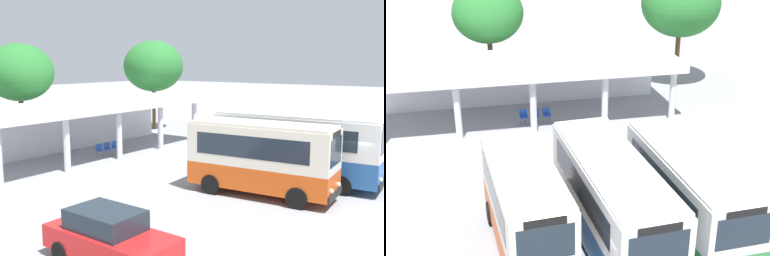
# 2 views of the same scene
# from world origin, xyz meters

# --- Properties ---
(ground_plane) EXTENTS (180.00, 180.00, 0.00)m
(ground_plane) POSITION_xyz_m (0.00, 0.00, 0.00)
(ground_plane) COLOR #939399
(city_bus_nearest_orange) EXTENTS (2.59, 6.65, 3.27)m
(city_bus_nearest_orange) POSITION_xyz_m (-3.14, 2.89, 1.80)
(city_bus_nearest_orange) COLOR black
(city_bus_nearest_orange) RESTS_ON ground
(city_bus_second_in_row) EXTENTS (2.74, 8.21, 3.38)m
(city_bus_second_in_row) POSITION_xyz_m (-0.14, 2.49, 1.87)
(city_bus_second_in_row) COLOR black
(city_bus_second_in_row) RESTS_ON ground
(city_bus_middle_cream) EXTENTS (2.64, 7.34, 3.22)m
(city_bus_middle_cream) POSITION_xyz_m (2.85, 2.58, 1.78)
(city_bus_middle_cream) COLOR black
(city_bus_middle_cream) RESTS_ON ground
(parked_car_flank) EXTENTS (1.91, 4.22, 1.62)m
(parked_car_flank) POSITION_xyz_m (-11.89, 3.43, 0.83)
(parked_car_flank) COLOR black
(parked_car_flank) RESTS_ON ground
(terminal_canopy) EXTENTS (17.16, 5.57, 3.40)m
(terminal_canopy) POSITION_xyz_m (-1.37, 16.24, 2.63)
(terminal_canopy) COLOR silver
(terminal_canopy) RESTS_ON ground
(waiting_chair_end_by_column) EXTENTS (0.44, 0.44, 0.86)m
(waiting_chair_end_by_column) POSITION_xyz_m (-1.79, 14.63, 0.52)
(waiting_chair_end_by_column) COLOR slate
(waiting_chair_end_by_column) RESTS_ON ground
(waiting_chair_second_from_end) EXTENTS (0.44, 0.44, 0.86)m
(waiting_chair_second_from_end) POSITION_xyz_m (-1.13, 14.63, 0.52)
(waiting_chair_second_from_end) COLOR slate
(waiting_chair_second_from_end) RESTS_ON ground
(waiting_chair_middle_seat) EXTENTS (0.44, 0.44, 0.86)m
(waiting_chair_middle_seat) POSITION_xyz_m (-0.47, 14.61, 0.52)
(waiting_chair_middle_seat) COLOR slate
(waiting_chair_middle_seat) RESTS_ON ground
(roadside_tree_behind_canopy) EXTENTS (4.46, 4.46, 7.11)m
(roadside_tree_behind_canopy) POSITION_xyz_m (-3.09, 20.70, 5.20)
(roadside_tree_behind_canopy) COLOR brown
(roadside_tree_behind_canopy) RESTS_ON ground
(roadside_tree_east_of_canopy) EXTENTS (5.17, 5.17, 7.72)m
(roadside_tree_east_of_canopy) POSITION_xyz_m (9.38, 19.71, 5.51)
(roadside_tree_east_of_canopy) COLOR brown
(roadside_tree_east_of_canopy) RESTS_ON ground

